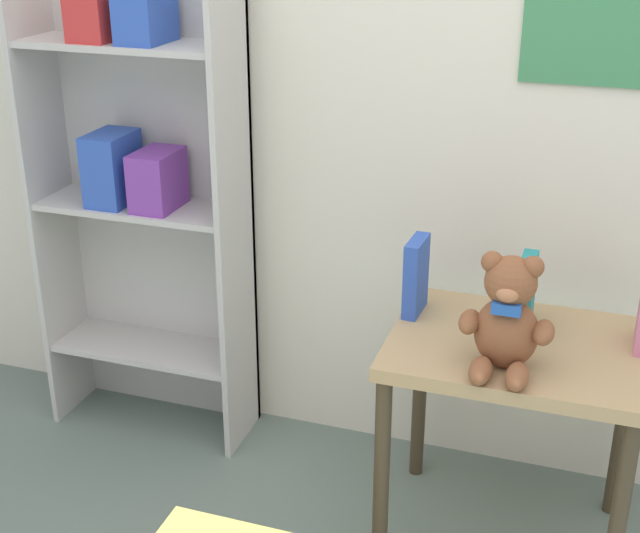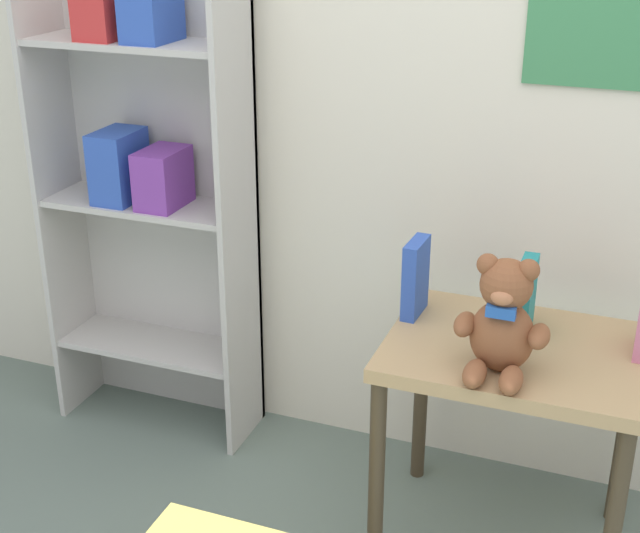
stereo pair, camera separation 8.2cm
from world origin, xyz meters
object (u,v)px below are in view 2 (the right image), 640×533
display_table (513,379)px  teddy_bear (503,322)px  book_standing_blue (415,278)px  book_standing_teal (525,297)px  bookshelf_side (149,174)px

display_table → teddy_bear: bearing=-97.3°
book_standing_blue → book_standing_teal: book_standing_blue is taller
bookshelf_side → display_table: 1.23m
bookshelf_side → teddy_bear: size_ratio=5.28×
bookshelf_side → book_standing_teal: bearing=-8.1°
bookshelf_side → teddy_bear: bearing=-19.1°
bookshelf_side → display_table: bookshelf_side is taller
book_standing_blue → bookshelf_side: bearing=171.5°
display_table → book_standing_teal: bearing=90.0°
display_table → book_standing_blue: (-0.28, 0.08, 0.19)m
bookshelf_side → book_standing_blue: (0.88, -0.17, -0.13)m
teddy_bear → book_standing_blue: 0.35m
bookshelf_side → book_standing_teal: (1.16, -0.17, -0.14)m
bookshelf_side → book_standing_blue: size_ratio=7.34×
teddy_bear → display_table: bearing=82.7°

